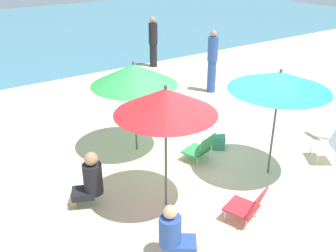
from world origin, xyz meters
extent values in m
plane|color=beige|center=(0.00, 0.00, 0.00)|extent=(40.00, 40.00, 0.00)
cube|color=teal|center=(0.00, 14.81, 0.00)|extent=(40.00, 16.00, 0.01)
cylinder|color=#4C4C51|center=(0.69, -0.74, 0.99)|extent=(0.04, 0.04, 1.98)
cone|color=teal|center=(0.69, -0.74, 1.83)|extent=(1.76, 1.76, 0.32)
sphere|color=#4C4C51|center=(0.69, -0.74, 2.01)|extent=(0.06, 0.06, 0.06)
cylinder|color=#4C4C51|center=(-0.93, 1.43, 0.92)|extent=(0.04, 0.04, 1.85)
cone|color=green|center=(-0.93, 1.43, 1.64)|extent=(1.70, 1.70, 0.42)
sphere|color=#4C4C51|center=(-0.93, 1.43, 1.88)|extent=(0.06, 0.06, 0.06)
cylinder|color=#4C4C51|center=(-1.45, -0.47, 1.02)|extent=(0.04, 0.04, 2.04)
cone|color=red|center=(-1.45, -0.47, 1.84)|extent=(1.56, 1.56, 0.40)
sphere|color=#4C4C51|center=(-1.45, -0.47, 2.07)|extent=(0.06, 0.06, 0.06)
cube|color=white|center=(1.94, -1.01, 0.25)|extent=(0.66, 0.68, 0.03)
cylinder|color=silver|center=(1.68, -1.09, 0.12)|extent=(0.02, 0.02, 0.24)
cylinder|color=silver|center=(1.92, -0.74, 0.12)|extent=(0.02, 0.02, 0.24)
cylinder|color=silver|center=(1.97, -1.28, 0.12)|extent=(0.02, 0.02, 0.24)
cylinder|color=silver|center=(2.20, -0.94, 0.12)|extent=(0.02, 0.02, 0.24)
cube|color=red|center=(-0.69, -1.45, 0.22)|extent=(0.58, 0.58, 0.03)
cube|color=red|center=(-0.61, -1.67, 0.42)|extent=(0.48, 0.30, 0.38)
cylinder|color=silver|center=(-0.92, -1.34, 0.10)|extent=(0.02, 0.02, 0.21)
cylinder|color=silver|center=(-0.58, -1.22, 0.10)|extent=(0.02, 0.02, 0.21)
cylinder|color=silver|center=(-0.80, -1.68, 0.10)|extent=(0.02, 0.02, 0.21)
cylinder|color=silver|center=(-0.46, -1.56, 0.10)|extent=(0.02, 0.02, 0.21)
cube|color=#33934C|center=(-0.15, 0.41, 0.20)|extent=(0.59, 0.55, 0.03)
cube|color=#33934C|center=(-0.08, 0.20, 0.39)|extent=(0.51, 0.29, 0.38)
cylinder|color=silver|center=(-0.38, 0.51, 0.09)|extent=(0.02, 0.02, 0.19)
cylinder|color=silver|center=(-0.02, 0.63, 0.09)|extent=(0.02, 0.02, 0.19)
cylinder|color=silver|center=(-0.28, 0.19, 0.09)|extent=(0.02, 0.02, 0.19)
cylinder|color=silver|center=(0.09, 0.32, 0.09)|extent=(0.02, 0.02, 0.19)
cylinder|color=black|center=(2.54, 6.37, 0.40)|extent=(0.26, 0.26, 0.80)
cylinder|color=black|center=(2.54, 6.37, 1.15)|extent=(0.30, 0.30, 0.69)
sphere|color=tan|center=(2.54, 6.37, 1.60)|extent=(0.21, 0.21, 0.21)
cube|color=#2D519E|center=(-1.91, -1.60, 0.21)|extent=(0.47, 0.46, 0.12)
cylinder|color=#DBAD84|center=(-1.78, -1.69, 0.11)|extent=(0.12, 0.12, 0.21)
cylinder|color=#2D519E|center=(-2.05, -1.49, 0.44)|extent=(0.31, 0.31, 0.45)
sphere|color=#DBAD84|center=(-2.05, -1.49, 0.75)|extent=(0.19, 0.19, 0.19)
cube|color=black|center=(-2.60, 0.25, 0.24)|extent=(0.46, 0.43, 0.12)
cylinder|color=tan|center=(-2.74, 0.32, 0.12)|extent=(0.12, 0.12, 0.24)
cylinder|color=black|center=(-2.43, 0.17, 0.50)|extent=(0.31, 0.31, 0.53)
sphere|color=tan|center=(-2.43, 0.17, 0.87)|extent=(0.22, 0.22, 0.22)
cylinder|color=#2D519E|center=(2.59, 3.28, 0.46)|extent=(0.25, 0.25, 0.93)
cylinder|color=#2D519E|center=(2.59, 3.28, 1.26)|extent=(0.29, 0.29, 0.67)
sphere|color=tan|center=(2.59, 3.28, 1.69)|extent=(0.18, 0.18, 0.18)
cube|color=#389970|center=(0.53, 0.51, 0.15)|extent=(0.34, 0.34, 0.29)
camera|label=1|loc=(-4.33, -4.86, 3.94)|focal=41.22mm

